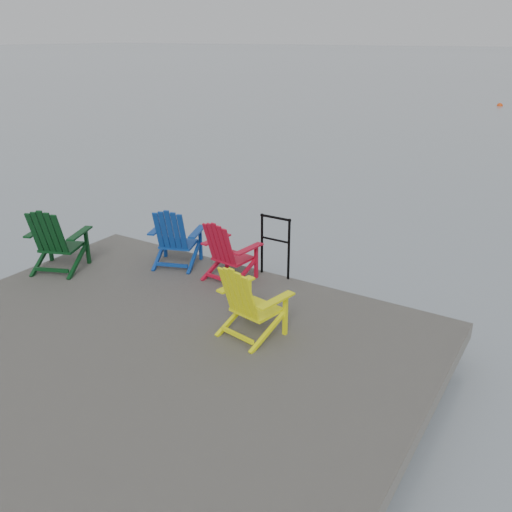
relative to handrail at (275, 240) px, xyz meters
The scene contains 8 objects.
ground 2.67m from the handrail, 95.83° to the right, with size 400.00×400.00×0.00m, color gray.
dock 2.56m from the handrail, 95.83° to the right, with size 6.00×5.00×1.40m.
handrail is the anchor object (origin of this frame).
chair_green 3.19m from the handrail, 151.52° to the right, with size 0.95×0.91×0.98m.
chair_blue 1.52m from the handrail, 162.19° to the right, with size 0.88×0.84×0.92m.
chair_red 0.69m from the handrail, 136.90° to the right, with size 0.76×0.71×0.89m.
chair_yellow 1.73m from the handrail, 69.71° to the right, with size 0.81×0.76×0.91m.
buoy_b 27.77m from the handrail, 92.85° to the left, with size 0.32×0.32×0.32m, color #DA3F0C.
Camera 1 is at (3.80, -3.77, 3.74)m, focal length 38.00 mm.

